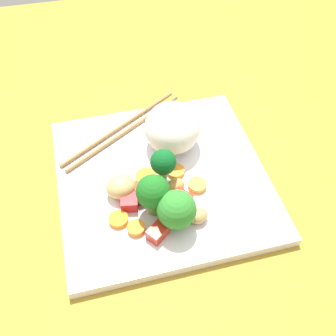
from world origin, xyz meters
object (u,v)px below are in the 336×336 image
at_px(rice_mound, 172,128).
at_px(carrot_slice_0, 146,177).
at_px(square_plate, 162,178).
at_px(broccoli_floret_1, 176,210).
at_px(chopstick_pair, 123,129).

height_order(rice_mound, carrot_slice_0, rice_mound).
xyz_separation_m(square_plate, carrot_slice_0, (0.02, 0.00, 0.01)).
distance_m(square_plate, broccoli_floret_1, 0.09).
xyz_separation_m(rice_mound, carrot_slice_0, (0.05, 0.05, -0.03)).
xyz_separation_m(rice_mound, chopstick_pair, (0.07, -0.04, -0.03)).
relative_size(rice_mound, carrot_slice_0, 2.87).
height_order(square_plate, broccoli_floret_1, broccoli_floret_1).
distance_m(square_plate, rice_mound, 0.07).
distance_m(rice_mound, chopstick_pair, 0.08).
bearing_deg(carrot_slice_0, chopstick_pair, -80.34).
relative_size(broccoli_floret_1, chopstick_pair, 0.30).
xyz_separation_m(carrot_slice_0, chopstick_pair, (0.02, -0.10, 0.00)).
bearing_deg(carrot_slice_0, square_plate, -179.32).
distance_m(broccoli_floret_1, chopstick_pair, 0.18).
relative_size(square_plate, rice_mound, 3.25).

